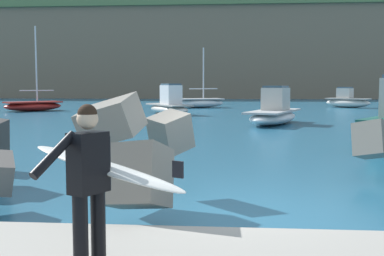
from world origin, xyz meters
name	(u,v)px	position (x,y,z in m)	size (l,w,h in m)	color
ground_plane	(227,211)	(0.00, 0.00, 0.00)	(400.00, 400.00, 0.00)	#235B7A
breakwater_jetty	(58,140)	(-3.23, 0.62, 1.14)	(31.86, 6.59, 2.63)	#4C4944
surfer_with_board	(94,177)	(-1.30, -3.68, 1.28)	(2.00, 1.56, 1.78)	black
boat_near_right	(274,113)	(2.31, 18.66, 0.63)	(3.83, 6.11, 2.10)	white
boat_mid_left	(33,105)	(-16.01, 30.08, 0.45)	(4.90, 4.70, 6.81)	maroon
boat_mid_centre	(347,101)	(10.61, 38.07, 0.61)	(4.35, 3.85, 1.90)	beige
boat_mid_right	(169,105)	(-4.51, 26.82, 0.66)	(4.28, 5.39, 2.22)	beige
boat_far_left	(200,102)	(-2.95, 36.68, 0.48)	(4.93, 3.59, 5.48)	white
headland_bluff	(172,56)	(-11.36, 83.82, 7.36)	(87.27, 42.23, 14.67)	#756651
station_building_central	(201,9)	(-6.31, 89.28, 16.82)	(4.53, 6.28, 4.26)	#B2ADA3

